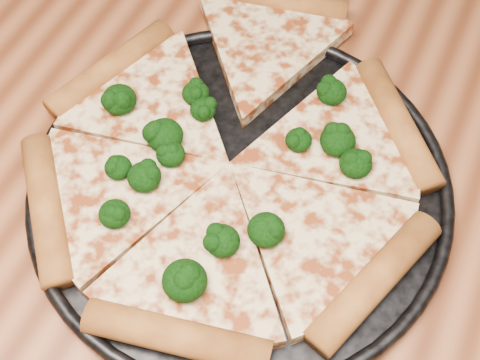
% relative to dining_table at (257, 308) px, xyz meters
% --- Properties ---
extents(dining_table, '(1.20, 0.90, 0.75)m').
position_rel_dining_table_xyz_m(dining_table, '(0.00, 0.00, 0.00)').
color(dining_table, brown).
rests_on(dining_table, ground).
extents(pizza_pan, '(0.36, 0.36, 0.02)m').
position_rel_dining_table_xyz_m(pizza_pan, '(-0.04, 0.06, 0.10)').
color(pizza_pan, black).
rests_on(pizza_pan, dining_table).
extents(pizza, '(0.36, 0.40, 0.03)m').
position_rel_dining_table_xyz_m(pizza, '(-0.06, 0.08, 0.11)').
color(pizza, '#E2C28A').
rests_on(pizza, pizza_pan).
extents(broccoli_florets, '(0.24, 0.25, 0.03)m').
position_rel_dining_table_xyz_m(broccoli_florets, '(-0.06, 0.05, 0.12)').
color(broccoli_florets, black).
rests_on(broccoli_florets, pizza).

